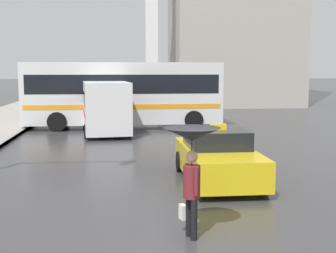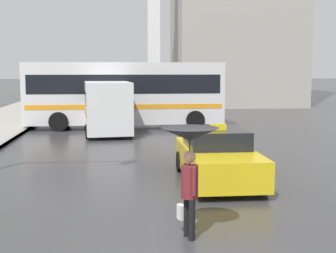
{
  "view_description": "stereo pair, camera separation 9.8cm",
  "coord_description": "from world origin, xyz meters",
  "views": [
    {
      "loc": [
        -0.88,
        -6.81,
        3.04
      ],
      "look_at": [
        0.54,
        6.53,
        1.4
      ],
      "focal_mm": 50.0,
      "sensor_mm": 36.0,
      "label": 1
    },
    {
      "loc": [
        -0.79,
        -6.82,
        3.04
      ],
      "look_at": [
        0.54,
        6.53,
        1.4
      ],
      "focal_mm": 50.0,
      "sensor_mm": 36.0,
      "label": 2
    }
  ],
  "objects": [
    {
      "name": "city_bus",
      "position": [
        -0.62,
        17.78,
        1.88
      ],
      "size": [
        10.16,
        2.75,
        3.4
      ],
      "rotation": [
        0.0,
        0.0,
        -1.56
      ],
      "color": "silver",
      "rests_on": "ground_plane"
    },
    {
      "name": "taxi",
      "position": [
        1.79,
        5.57,
        0.66
      ],
      "size": [
        1.91,
        4.28,
        1.57
      ],
      "rotation": [
        0.0,
        0.0,
        3.14
      ],
      "color": "gold",
      "rests_on": "ground_plane"
    },
    {
      "name": "ambulance_van",
      "position": [
        -1.5,
        15.58,
        1.37
      ],
      "size": [
        2.46,
        5.18,
        2.47
      ],
      "rotation": [
        0.0,
        0.0,
        3.23
      ],
      "color": "silver",
      "rests_on": "ground_plane"
    },
    {
      "name": "pedestrian_with_umbrella",
      "position": [
        0.4,
        1.28,
        1.62
      ],
      "size": [
        1.03,
        1.03,
        2.02
      ],
      "rotation": [
        0.0,
        0.0,
        1.84
      ],
      "color": "black",
      "rests_on": "ground_plane"
    }
  ]
}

